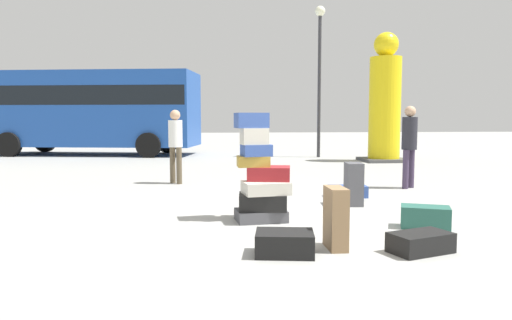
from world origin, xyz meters
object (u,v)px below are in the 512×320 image
at_px(suitcase_tower, 261,179).
at_px(suitcase_charcoal_behind_tower, 354,184).
at_px(lamp_post, 320,58).
at_px(person_bearded_onlooker, 409,140).
at_px(yellow_dummy_statue, 385,105).
at_px(suitcase_black_foreground_far, 285,243).
at_px(suitcase_teal_upright_blue, 425,217).
at_px(parked_bus, 92,107).
at_px(suitcase_black_white_trunk, 421,243).
at_px(suitcase_brown_foreground_near, 336,218).
at_px(person_tourist_with_camera, 175,140).
at_px(suitcase_navy_left_side, 348,191).

height_order(suitcase_tower, suitcase_charcoal_behind_tower, suitcase_tower).
bearing_deg(lamp_post, person_bearded_onlooker, -89.95).
bearing_deg(yellow_dummy_statue, suitcase_black_foreground_far, -116.26).
xyz_separation_m(suitcase_teal_upright_blue, parked_bus, (-7.21, 13.05, 1.69)).
height_order(suitcase_teal_upright_blue, lamp_post, lamp_post).
distance_m(suitcase_teal_upright_blue, yellow_dummy_statue, 9.74).
bearing_deg(parked_bus, suitcase_teal_upright_blue, -50.46).
bearing_deg(suitcase_charcoal_behind_tower, suitcase_black_foreground_far, -115.37).
height_order(suitcase_black_white_trunk, person_bearded_onlooker, person_bearded_onlooker).
bearing_deg(suitcase_black_white_trunk, suitcase_brown_foreground_near, 145.29).
height_order(person_bearded_onlooker, person_tourist_with_camera, person_bearded_onlooker).
relative_size(suitcase_teal_upright_blue, person_tourist_with_camera, 0.38).
relative_size(person_bearded_onlooker, parked_bus, 0.20).
bearing_deg(suitcase_navy_left_side, person_bearded_onlooker, 35.01).
relative_size(suitcase_tower, suitcase_brown_foreground_near, 2.21).
distance_m(suitcase_navy_left_side, yellow_dummy_statue, 7.65).
bearing_deg(suitcase_black_foreground_far, person_tourist_with_camera, 113.98).
bearing_deg(suitcase_charcoal_behind_tower, person_tourist_with_camera, 142.26).
relative_size(suitcase_brown_foreground_near, parked_bus, 0.08).
height_order(suitcase_black_foreground_far, person_tourist_with_camera, person_tourist_with_camera).
bearing_deg(person_bearded_onlooker, suitcase_black_foreground_far, 16.88).
distance_m(suitcase_brown_foreground_near, yellow_dummy_statue, 10.96).
distance_m(suitcase_tower, yellow_dummy_statue, 9.91).
bearing_deg(suitcase_black_foreground_far, suitcase_brown_foreground_near, 25.33).
relative_size(suitcase_navy_left_side, yellow_dummy_statue, 0.16).
distance_m(suitcase_brown_foreground_near, person_bearded_onlooker, 4.96).
height_order(suitcase_tower, parked_bus, parked_bus).
height_order(suitcase_navy_left_side, yellow_dummy_statue, yellow_dummy_statue).
distance_m(suitcase_black_foreground_far, lamp_post, 12.84).
height_order(person_tourist_with_camera, parked_bus, parked_bus).
distance_m(suitcase_tower, parked_bus, 13.47).
height_order(suitcase_teal_upright_blue, parked_bus, parked_bus).
distance_m(parked_bus, lamp_post, 8.89).
distance_m(suitcase_tower, person_bearded_onlooker, 4.26).
bearing_deg(suitcase_tower, yellow_dummy_statue, 59.18).
xyz_separation_m(suitcase_teal_upright_blue, suitcase_charcoal_behind_tower, (-0.42, 1.65, 0.20)).
bearing_deg(suitcase_black_white_trunk, suitcase_charcoal_behind_tower, 68.34).
bearing_deg(yellow_dummy_statue, suitcase_charcoal_behind_tower, -114.53).
distance_m(person_bearded_onlooker, lamp_post, 8.06).
bearing_deg(person_tourist_with_camera, person_bearded_onlooker, 33.49).
bearing_deg(suitcase_tower, person_bearded_onlooker, 38.75).
xyz_separation_m(suitcase_tower, person_bearded_onlooker, (3.30, 2.65, 0.41)).
bearing_deg(suitcase_brown_foreground_near, suitcase_black_foreground_far, -163.39).
relative_size(suitcase_brown_foreground_near, suitcase_black_foreground_far, 1.12).
bearing_deg(suitcase_tower, suitcase_black_white_trunk, -49.17).
height_order(suitcase_black_foreground_far, suitcase_black_white_trunk, suitcase_black_foreground_far).
xyz_separation_m(suitcase_brown_foreground_near, suitcase_teal_upright_blue, (1.41, 0.81, -0.19)).
xyz_separation_m(suitcase_navy_left_side, person_tourist_with_camera, (-3.18, 2.09, 0.84)).
bearing_deg(suitcase_black_white_trunk, person_tourist_with_camera, 98.78).
xyz_separation_m(yellow_dummy_statue, parked_bus, (-10.20, 3.94, -0.02)).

